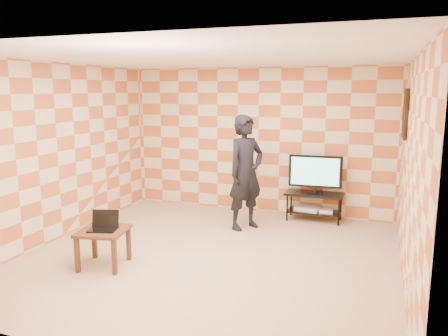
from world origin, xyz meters
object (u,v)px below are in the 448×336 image
Objects in this scene: tv_stand at (314,200)px; person at (246,173)px; tv at (315,172)px; side_table at (103,236)px.

tv_stand is 0.53× the size of person.
tv_stand is at bearing 87.33° from tv.
side_table is 2.57m from person.
side_table is 0.37× the size of person.
tv is at bearing 52.55° from side_table.
tv_stand is 1.10× the size of tv.
person is at bearing 59.57° from side_table.
person is at bearing -140.95° from tv_stand.
tv_stand and side_table have the same top height.
tv is 1.33× the size of side_table.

